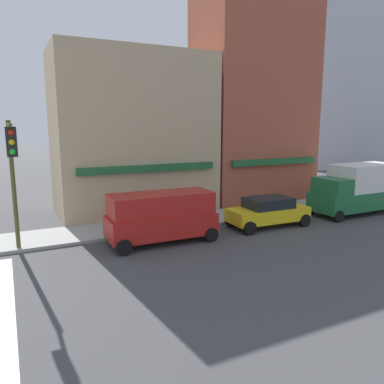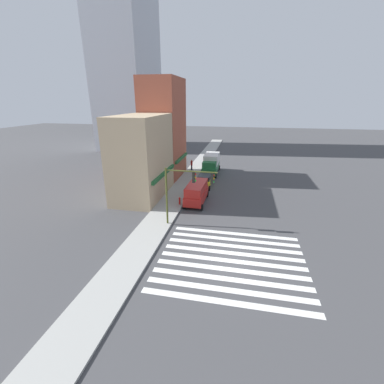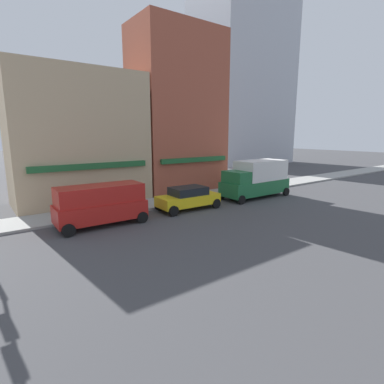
{
  "view_description": "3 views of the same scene",
  "coord_description": "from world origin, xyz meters",
  "px_view_note": "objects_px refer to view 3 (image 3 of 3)",
  "views": [
    {
      "loc": [
        4.59,
        -11.03,
        5.43
      ],
      "look_at": [
        13.09,
        6.0,
        2.0
      ],
      "focal_mm": 35.0,
      "sensor_mm": 36.0,
      "label": 1
    },
    {
      "loc": [
        -16.52,
        -0.32,
        11.37
      ],
      "look_at": [
        4.8,
        4.0,
        3.5
      ],
      "focal_mm": 24.0,
      "sensor_mm": 36.0,
      "label": 2
    },
    {
      "loc": [
        5.16,
        -11.81,
        5.2
      ],
      "look_at": [
        17.34,
        4.7,
        1.2
      ],
      "focal_mm": 28.0,
      "sensor_mm": 36.0,
      "label": 3
    }
  ],
  "objects_px": {
    "van_red": "(101,203)",
    "pedestrian_red_jacket": "(233,179)",
    "sedan_yellow": "(188,198)",
    "fire_hydrant": "(71,212)",
    "box_truck_green": "(256,178)"
  },
  "relations": [
    {
      "from": "van_red",
      "to": "pedestrian_red_jacket",
      "type": "relative_size",
      "value": 2.85
    },
    {
      "from": "sedan_yellow",
      "to": "fire_hydrant",
      "type": "height_order",
      "value": "sedan_yellow"
    },
    {
      "from": "box_truck_green",
      "to": "sedan_yellow",
      "type": "bearing_deg",
      "value": 179.56
    },
    {
      "from": "van_red",
      "to": "box_truck_green",
      "type": "xyz_separation_m",
      "value": [
        13.08,
        0.0,
        0.3
      ]
    },
    {
      "from": "sedan_yellow",
      "to": "pedestrian_red_jacket",
      "type": "bearing_deg",
      "value": 25.66
    },
    {
      "from": "sedan_yellow",
      "to": "fire_hydrant",
      "type": "relative_size",
      "value": 5.28
    },
    {
      "from": "sedan_yellow",
      "to": "fire_hydrant",
      "type": "distance_m",
      "value": 7.62
    },
    {
      "from": "pedestrian_red_jacket",
      "to": "box_truck_green",
      "type": "bearing_deg",
      "value": -62.22
    },
    {
      "from": "van_red",
      "to": "box_truck_green",
      "type": "height_order",
      "value": "box_truck_green"
    },
    {
      "from": "box_truck_green",
      "to": "van_red",
      "type": "bearing_deg",
      "value": 179.56
    },
    {
      "from": "van_red",
      "to": "fire_hydrant",
      "type": "relative_size",
      "value": 5.99
    },
    {
      "from": "sedan_yellow",
      "to": "box_truck_green",
      "type": "distance_m",
      "value": 6.95
    },
    {
      "from": "box_truck_green",
      "to": "pedestrian_red_jacket",
      "type": "relative_size",
      "value": 3.51
    },
    {
      "from": "box_truck_green",
      "to": "fire_hydrant",
      "type": "relative_size",
      "value": 7.38
    },
    {
      "from": "sedan_yellow",
      "to": "box_truck_green",
      "type": "bearing_deg",
      "value": 1.57
    }
  ]
}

